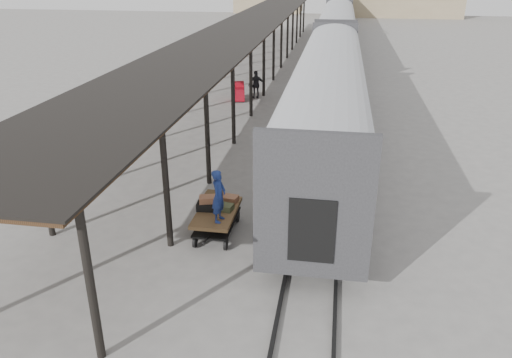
{
  "coord_description": "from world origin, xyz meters",
  "views": [
    {
      "loc": [
        3.61,
        -15.21,
        8.31
      ],
      "look_at": [
        1.12,
        -0.15,
        1.7
      ],
      "focal_mm": 35.0,
      "sensor_mm": 36.0,
      "label": 1
    }
  ],
  "objects_px": {
    "luggage_tug": "(238,92)",
    "pedestrian": "(256,85)",
    "baggage_cart": "(217,216)",
    "porter": "(219,196)"
  },
  "relations": [
    {
      "from": "luggage_tug",
      "to": "pedestrian",
      "type": "bearing_deg",
      "value": 23.27
    },
    {
      "from": "baggage_cart",
      "to": "pedestrian",
      "type": "distance_m",
      "value": 18.32
    },
    {
      "from": "baggage_cart",
      "to": "pedestrian",
      "type": "bearing_deg",
      "value": 95.31
    },
    {
      "from": "baggage_cart",
      "to": "porter",
      "type": "distance_m",
      "value": 1.27
    },
    {
      "from": "baggage_cart",
      "to": "luggage_tug",
      "type": "relative_size",
      "value": 1.66
    },
    {
      "from": "baggage_cart",
      "to": "porter",
      "type": "xyz_separation_m",
      "value": [
        0.25,
        -0.65,
        1.07
      ]
    },
    {
      "from": "porter",
      "to": "pedestrian",
      "type": "bearing_deg",
      "value": 12.89
    },
    {
      "from": "porter",
      "to": "baggage_cart",
      "type": "bearing_deg",
      "value": 28.04
    },
    {
      "from": "baggage_cart",
      "to": "luggage_tug",
      "type": "xyz_separation_m",
      "value": [
        -2.76,
        17.51,
        -0.11
      ]
    },
    {
      "from": "luggage_tug",
      "to": "pedestrian",
      "type": "distance_m",
      "value": 1.35
    }
  ]
}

